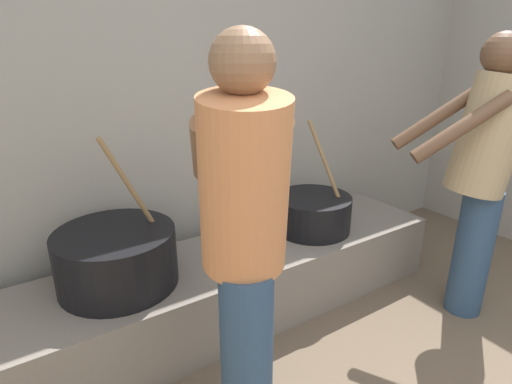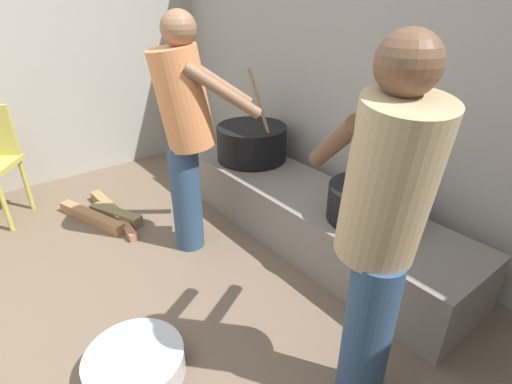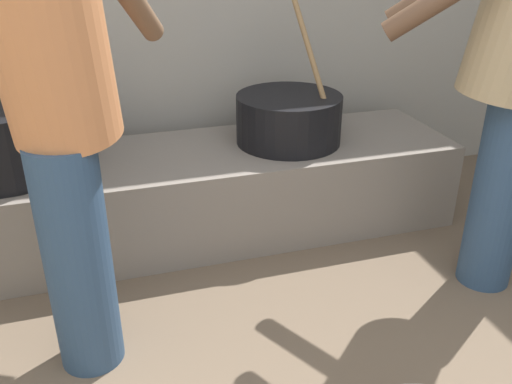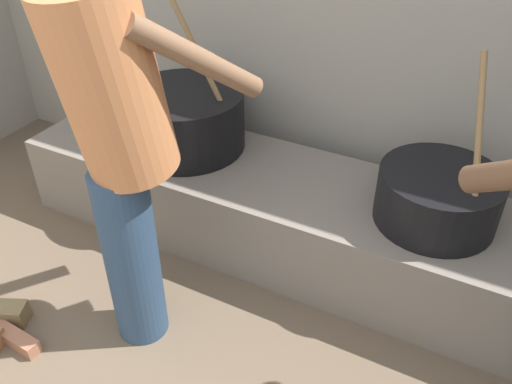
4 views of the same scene
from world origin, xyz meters
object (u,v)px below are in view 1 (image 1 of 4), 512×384
at_px(cooking_pot_main, 313,213).
at_px(cooking_pot_secondary, 117,258).
at_px(cook_in_orange_shirt, 244,232).
at_px(cook_in_tan_shirt, 483,166).

distance_m(cooking_pot_main, cooking_pot_secondary, 1.19).
xyz_separation_m(cooking_pot_main, cook_in_orange_shirt, (-0.92, -0.69, 0.38)).
height_order(cooking_pot_secondary, cook_in_tan_shirt, cook_in_tan_shirt).
distance_m(cooking_pot_secondary, cook_in_tan_shirt, 1.92).
distance_m(cooking_pot_main, cook_in_tan_shirt, 0.97).
relative_size(cooking_pot_secondary, cook_in_orange_shirt, 0.47).
height_order(cook_in_tan_shirt, cook_in_orange_shirt, cook_in_orange_shirt).
distance_m(cooking_pot_main, cook_in_orange_shirt, 1.21).
relative_size(cooking_pot_main, cooking_pot_secondary, 0.92).
xyz_separation_m(cooking_pot_main, cooking_pot_secondary, (-1.19, 0.04, 0.03)).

